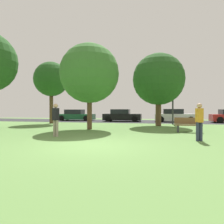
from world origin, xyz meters
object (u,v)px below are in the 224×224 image
at_px(birch_tree_lone, 51,79).
at_px(parked_car_green, 76,115).
at_px(person_bystander, 56,118).
at_px(park_bench, 188,125).
at_px(street_lamp_post, 173,100).
at_px(oak_tree_right, 158,79).
at_px(oak_tree_center, 89,74).
at_px(parked_car_black, 122,116).
at_px(person_thrower, 199,120).
at_px(parked_car_white, 175,116).

bearing_deg(birch_tree_lone, parked_car_green, 85.85).
height_order(birch_tree_lone, parked_car_green, birch_tree_lone).
distance_m(birch_tree_lone, person_bystander, 10.59).
bearing_deg(park_bench, street_lamp_post, -86.65).
height_order(oak_tree_right, street_lamp_post, oak_tree_right).
xyz_separation_m(oak_tree_right, park_bench, (1.72, -4.59, -3.48)).
xyz_separation_m(oak_tree_center, parked_car_black, (0.76, 9.57, -3.29)).
distance_m(parked_car_green, park_bench, 15.78).
xyz_separation_m(parked_car_green, parked_car_black, (5.88, -0.52, 0.02)).
bearing_deg(oak_tree_right, person_thrower, -78.21).
bearing_deg(street_lamp_post, parked_car_white, 82.67).
xyz_separation_m(parked_car_black, park_bench, (5.76, -10.13, -0.18)).
relative_size(parked_car_green, parked_car_black, 1.03).
bearing_deg(parked_car_green, oak_tree_center, -63.09).
xyz_separation_m(oak_tree_right, person_bystander, (-5.31, -8.04, -2.99)).
xyz_separation_m(person_thrower, person_bystander, (-7.00, 0.02, 0.01)).
xyz_separation_m(oak_tree_center, parked_car_green, (-5.12, 10.08, -3.31)).
bearing_deg(oak_tree_center, person_thrower, -31.88).
bearing_deg(parked_car_white, street_lamp_post, -97.33).
distance_m(parked_car_green, street_lamp_post, 12.09).
xyz_separation_m(person_bystander, parked_car_black, (1.27, 13.58, -0.31)).
height_order(birch_tree_lone, parked_car_black, birch_tree_lone).
xyz_separation_m(birch_tree_lone, parked_car_black, (6.27, 4.89, -3.71)).
bearing_deg(person_thrower, street_lamp_post, 161.86).
relative_size(birch_tree_lone, street_lamp_post, 1.35).
bearing_deg(oak_tree_right, parked_car_white, 72.51).
relative_size(person_thrower, street_lamp_post, 0.38).
relative_size(person_thrower, park_bench, 1.06).
relative_size(person_thrower, parked_car_white, 0.39).
xyz_separation_m(person_thrower, parked_car_green, (-11.61, 14.12, -0.32)).
bearing_deg(parked_car_green, birch_tree_lone, -94.15).
distance_m(person_thrower, person_bystander, 7.00).
xyz_separation_m(parked_car_green, street_lamp_post, (11.26, -4.08, 1.63)).
bearing_deg(person_bystander, parked_car_white, -16.41).
xyz_separation_m(birch_tree_lone, parked_car_green, (0.39, 5.40, -3.73)).
height_order(person_bystander, parked_car_black, person_bystander).
xyz_separation_m(oak_tree_right, parked_car_white, (1.83, 5.80, -3.28)).
bearing_deg(parked_car_black, parked_car_white, 2.57).
bearing_deg(person_bystander, park_bench, -53.00).
relative_size(parked_car_black, parked_car_white, 0.99).
relative_size(birch_tree_lone, park_bench, 3.79).
xyz_separation_m(oak_tree_right, birch_tree_lone, (-10.32, 0.65, 0.41)).
relative_size(oak_tree_right, parked_car_white, 1.40).
bearing_deg(park_bench, parked_car_white, -90.60).
height_order(oak_tree_center, person_thrower, oak_tree_center).
bearing_deg(parked_car_white, parked_car_black, -177.43).
bearing_deg(parked_car_green, parked_car_black, -5.02).
height_order(parked_car_green, parked_car_white, parked_car_white).
xyz_separation_m(oak_tree_right, parked_car_black, (-4.04, 5.54, -3.30)).
height_order(park_bench, street_lamp_post, street_lamp_post).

